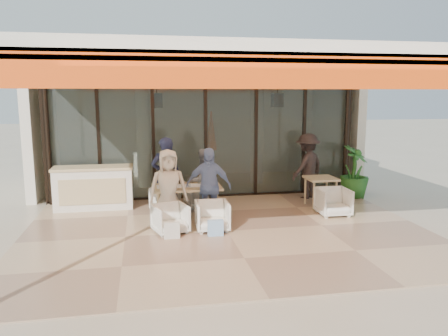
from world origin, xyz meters
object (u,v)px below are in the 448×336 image
object	(u,v)px
diner_grey	(203,181)
standing_woman	(307,166)
dining_table	(186,188)
host_counter	(94,188)
chair_far_left	(165,196)
diner_navy	(166,176)
chair_near_left	(170,217)
side_table	(321,182)
chair_far_right	(200,193)
diner_cream	(168,188)
diner_periwinkle	(208,186)
chair_near_right	(212,215)
side_chair	(333,201)
potted_palm	(354,172)

from	to	relation	value
diner_grey	standing_woman	size ratio (longest dim) A/B	0.87
dining_table	host_counter	bearing A→B (deg)	150.13
chair_far_left	diner_navy	size ratio (longest dim) A/B	0.36
host_counter	chair_near_left	xyz separation A→B (m)	(1.68, -2.16, -0.21)
diner_navy	side_table	world-z (taller)	diner_navy
chair_far_right	diner_navy	distance (m)	1.12
diner_cream	diner_periwinkle	xyz separation A→B (m)	(0.84, 0.00, 0.01)
chair_near_right	side_table	xyz separation A→B (m)	(2.87, 1.35, 0.30)
side_table	diner_grey	bearing A→B (deg)	178.95
diner_navy	standing_woman	distance (m)	3.83
chair_far_left	side_table	size ratio (longest dim) A/B	0.86
side_chair	chair_near_right	bearing A→B (deg)	-166.70
chair_far_left	diner_grey	bearing A→B (deg)	168.60
diner_grey	chair_near_right	bearing A→B (deg)	73.22
chair_far_right	potted_palm	distance (m)	4.17
side_table	diner_periwinkle	bearing A→B (deg)	-163.56
diner_cream	chair_near_left	bearing A→B (deg)	-94.53
diner_periwinkle	dining_table	bearing A→B (deg)	150.86
chair_far_left	potted_palm	distance (m)	5.01
diner_periwinkle	side_table	distance (m)	3.00
diner_grey	diner_periwinkle	distance (m)	0.90
side_table	diner_cream	bearing A→B (deg)	-167.14
chair_far_left	chair_near_right	bearing A→B (deg)	133.22
chair_near_right	diner_grey	bearing A→B (deg)	91.00
diner_navy	chair_far_left	bearing A→B (deg)	-89.14
diner_navy	side_chair	world-z (taller)	diner_navy
chair_near_right	diner_cream	world-z (taller)	diner_cream
standing_woman	dining_table	bearing A→B (deg)	-11.82
standing_woman	chair_near_right	bearing A→B (deg)	4.68
dining_table	diner_navy	bearing A→B (deg)	132.85
chair_far_right	potted_palm	world-z (taller)	potted_palm
diner_navy	dining_table	bearing A→B (deg)	133.70
chair_far_left	diner_navy	bearing A→B (deg)	109.37
diner_navy	host_counter	bearing A→B (deg)	-23.40
diner_cream	side_chair	xyz separation A→B (m)	(3.71, 0.10, -0.46)
diner_periwinkle	potted_palm	bearing A→B (deg)	39.34
chair_far_left	diner_cream	size ratio (longest dim) A/B	0.39
host_counter	diner_navy	size ratio (longest dim) A/B	1.03
chair_far_right	diner_periwinkle	world-z (taller)	diner_periwinkle
chair_far_left	chair_near_right	world-z (taller)	chair_near_right
side_table	standing_woman	distance (m)	0.97
chair_near_left	chair_far_left	bearing A→B (deg)	73.65
diner_cream	potted_palm	bearing A→B (deg)	13.76
host_counter	potted_palm	distance (m)	6.67
diner_grey	diner_cream	size ratio (longest dim) A/B	0.93
side_table	standing_woman	xyz separation A→B (m)	(0.02, 0.95, 0.22)
diner_grey	chair_far_right	bearing A→B (deg)	-106.78
host_counter	dining_table	xyz separation A→B (m)	(2.09, -1.20, 0.16)
diner_navy	diner_cream	bearing A→B (deg)	90.86
diner_grey	standing_woman	distance (m)	3.02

